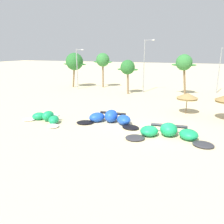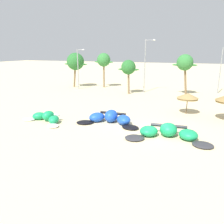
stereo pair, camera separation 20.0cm
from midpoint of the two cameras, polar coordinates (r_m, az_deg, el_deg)
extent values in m
plane|color=beige|center=(22.49, 10.80, -5.00)|extent=(260.00, 260.00, 0.00)
ellipsoid|color=white|center=(27.42, -20.78, -1.75)|extent=(1.61, 1.29, 0.23)
ellipsoid|color=#199E5B|center=(27.17, -18.44, -1.00)|extent=(1.87, 1.84, 0.85)
ellipsoid|color=#199E5B|center=(26.37, -16.26, -0.97)|extent=(1.46, 1.73, 1.15)
ellipsoid|color=#199E5B|center=(25.29, -14.96, -1.92)|extent=(1.60, 1.81, 0.85)
ellipsoid|color=white|center=(24.29, -15.13, -3.43)|extent=(1.88, 1.78, 0.23)
cylinder|color=white|center=(26.66, -15.42, -0.49)|extent=(2.38, 0.78, 0.22)
cube|color=white|center=(26.28, -16.51, -1.05)|extent=(0.98, 0.73, 0.04)
ellipsoid|color=black|center=(24.68, -7.19, -2.64)|extent=(2.26, 2.02, 0.28)
ellipsoid|color=blue|center=(25.08, -4.13, -1.34)|extent=(2.20, 2.33, 1.04)
ellipsoid|color=blue|center=(24.86, -0.43, -1.02)|extent=(1.50, 1.91, 1.40)
ellipsoid|color=blue|center=(24.11, 2.82, -2.01)|extent=(2.26, 2.34, 1.04)
ellipsoid|color=black|center=(23.04, 4.52, -3.89)|extent=(2.20, 1.92, 0.28)
cylinder|color=black|center=(25.42, 0.03, -0.33)|extent=(3.02, 0.39, 0.27)
cube|color=black|center=(24.69, -0.57, -1.13)|extent=(1.12, 0.71, 0.04)
ellipsoid|color=#333338|center=(20.41, 5.66, -6.57)|extent=(2.29, 2.21, 0.25)
ellipsoid|color=#199E5B|center=(21.25, 9.24, -4.82)|extent=(2.28, 2.34, 0.93)
ellipsoid|color=#199E5B|center=(21.53, 14.10, -4.36)|extent=(1.76, 1.91, 1.25)
ellipsoid|color=#199E5B|center=(21.23, 18.83, -5.49)|extent=(2.37, 2.39, 0.93)
ellipsoid|color=#333338|center=(20.38, 22.12, -7.74)|extent=(2.13, 2.01, 0.25)
cylinder|color=#333338|center=(22.07, 14.17, -3.45)|extent=(3.41, 0.62, 0.31)
cube|color=#333338|center=(21.36, 14.08, -4.52)|extent=(1.29, 0.75, 0.04)
cylinder|color=brown|center=(29.60, 18.38, 1.54)|extent=(0.10, 0.10, 2.06)
cone|color=#9E7F4C|center=(29.33, 18.60, 4.06)|extent=(2.64, 2.64, 0.60)
cylinder|color=olive|center=(29.40, 18.54, 3.30)|extent=(2.50, 2.50, 0.20)
cylinder|color=brown|center=(49.66, -9.88, 9.48)|extent=(0.93, 0.36, 5.51)
sphere|color=#286B2D|center=(49.31, -9.73, 12.65)|extent=(3.68, 3.68, 3.68)
ellipsoid|color=#286B2D|center=(50.09, -11.20, 11.99)|extent=(2.58, 0.50, 0.36)
ellipsoid|color=#286B2D|center=(48.63, -8.17, 12.03)|extent=(2.58, 0.50, 0.36)
cylinder|color=#7F6647|center=(48.66, -2.46, 9.78)|extent=(0.38, 0.36, 5.87)
sphere|color=#337A38|center=(48.45, -2.51, 13.23)|extent=(2.85, 2.85, 2.85)
ellipsoid|color=#337A38|center=(48.93, -3.76, 12.74)|extent=(2.00, 0.50, 0.36)
ellipsoid|color=#337A38|center=(48.04, -1.21, 12.72)|extent=(2.00, 0.50, 0.36)
cylinder|color=#7F6647|center=(41.20, 3.94, 8.02)|extent=(0.52, 0.36, 4.88)
sphere|color=#286B2D|center=(40.98, 3.90, 11.40)|extent=(2.63, 2.63, 2.63)
ellipsoid|color=#286B2D|center=(41.32, 2.47, 10.91)|extent=(1.84, 0.50, 0.36)
ellipsoid|color=#286B2D|center=(40.73, 5.33, 10.79)|extent=(1.84, 0.50, 0.36)
cylinder|color=brown|center=(41.46, 17.98, 8.00)|extent=(0.99, 0.36, 5.80)
sphere|color=#337A38|center=(41.23, 17.87, 12.03)|extent=(2.80, 2.80, 2.80)
ellipsoid|color=#337A38|center=(41.33, 16.24, 11.58)|extent=(1.96, 0.50, 0.36)
ellipsoid|color=#337A38|center=(41.21, 19.40, 11.31)|extent=(1.96, 0.50, 0.36)
cylinder|color=gray|center=(46.78, -9.07, 10.75)|extent=(0.18, 0.18, 8.10)
cylinder|color=gray|center=(46.32, -8.55, 15.56)|extent=(1.31, 0.10, 0.10)
ellipsoid|color=silver|center=(46.01, -7.80, 15.58)|extent=(0.56, 0.24, 0.20)
cylinder|color=gray|center=(42.88, 8.06, 11.47)|extent=(0.18, 0.18, 9.74)
cylinder|color=gray|center=(42.66, 9.37, 17.75)|extent=(1.54, 0.10, 0.10)
ellipsoid|color=silver|center=(42.51, 10.43, 17.71)|extent=(0.56, 0.24, 0.20)
cylinder|color=gray|center=(45.97, 25.67, 9.51)|extent=(0.18, 0.18, 8.34)
camera|label=1|loc=(0.10, -90.23, -0.06)|focal=35.61mm
camera|label=2|loc=(0.10, 89.77, 0.06)|focal=35.61mm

